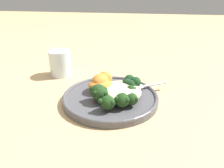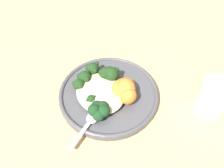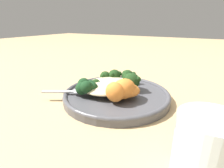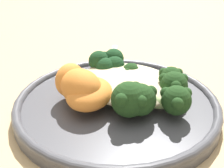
% 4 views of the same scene
% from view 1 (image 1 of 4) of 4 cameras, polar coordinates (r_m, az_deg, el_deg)
% --- Properties ---
extents(ground_plane, '(4.00, 4.00, 0.00)m').
position_cam_1_polar(ground_plane, '(0.64, -1.37, -4.37)').
color(ground_plane, tan).
extents(plate, '(0.27, 0.27, 0.02)m').
position_cam_1_polar(plate, '(0.63, -0.34, -3.34)').
color(plate, '#4C4C51').
rests_on(plate, ground_plane).
extents(quinoa_mound, '(0.14, 0.12, 0.02)m').
position_cam_1_polar(quinoa_mound, '(0.62, 2.03, -1.86)').
color(quinoa_mound, beige).
rests_on(quinoa_mound, plate).
extents(broccoli_stalk_0, '(0.09, 0.06, 0.04)m').
position_cam_1_polar(broccoli_stalk_0, '(0.59, -3.24, -2.01)').
color(broccoli_stalk_0, '#ADC675').
rests_on(broccoli_stalk_0, plate).
extents(broccoli_stalk_1, '(0.09, 0.04, 0.04)m').
position_cam_1_polar(broccoli_stalk_1, '(0.59, -2.58, -2.61)').
color(broccoli_stalk_1, '#ADC675').
rests_on(broccoli_stalk_1, plate).
extents(broccoli_stalk_2, '(0.13, 0.04, 0.04)m').
position_cam_1_polar(broccoli_stalk_2, '(0.57, -1.01, -4.03)').
color(broccoli_stalk_2, '#ADC675').
rests_on(broccoli_stalk_2, plate).
extents(broccoli_stalk_3, '(0.12, 0.08, 0.04)m').
position_cam_1_polar(broccoli_stalk_3, '(0.57, 1.91, -3.63)').
color(broccoli_stalk_3, '#ADC675').
rests_on(broccoli_stalk_3, plate).
extents(broccoli_stalk_4, '(0.09, 0.09, 0.03)m').
position_cam_1_polar(broccoli_stalk_4, '(0.58, 4.17, -3.61)').
color(broccoli_stalk_4, '#ADC675').
rests_on(broccoli_stalk_4, plate).
extents(broccoli_stalk_5, '(0.03, 0.10, 0.03)m').
position_cam_1_polar(broccoli_stalk_5, '(0.63, 2.76, -1.48)').
color(broccoli_stalk_5, '#ADC675').
rests_on(broccoli_stalk_5, plate).
extents(sweet_potato_chunk_0, '(0.04, 0.05, 0.05)m').
position_cam_1_polar(sweet_potato_chunk_0, '(0.67, -1.84, 1.44)').
color(sweet_potato_chunk_0, orange).
rests_on(sweet_potato_chunk_0, plate).
extents(sweet_potato_chunk_1, '(0.08, 0.09, 0.03)m').
position_cam_1_polar(sweet_potato_chunk_1, '(0.64, -3.05, -0.31)').
color(sweet_potato_chunk_1, orange).
rests_on(sweet_potato_chunk_1, plate).
extents(sweet_potato_chunk_2, '(0.07, 0.06, 0.05)m').
position_cam_1_polar(sweet_potato_chunk_2, '(0.65, -3.10, 0.66)').
color(sweet_potato_chunk_2, orange).
rests_on(sweet_potato_chunk_2, plate).
extents(kale_tuft, '(0.05, 0.06, 0.04)m').
position_cam_1_polar(kale_tuft, '(0.66, 5.16, 0.43)').
color(kale_tuft, '#193D1E').
rests_on(kale_tuft, plate).
extents(spoon, '(0.08, 0.12, 0.01)m').
position_cam_1_polar(spoon, '(0.67, 7.50, -0.57)').
color(spoon, silver).
rests_on(spoon, plate).
extents(water_glass, '(0.08, 0.08, 0.09)m').
position_cam_1_polar(water_glass, '(0.82, -13.37, 5.34)').
color(water_glass, silver).
rests_on(water_glass, ground_plane).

